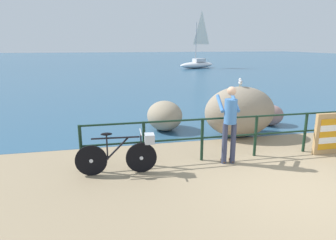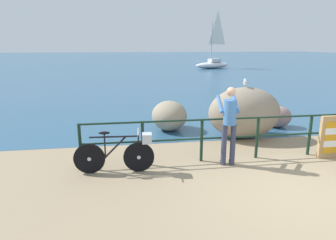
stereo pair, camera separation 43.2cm
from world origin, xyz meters
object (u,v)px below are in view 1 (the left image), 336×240
object	(u,v)px
folded_deckchair_stack	(330,134)
breakwater_boulder_main	(240,112)
sailboat	(197,62)
breakwater_boulder_right	(270,115)
bicycle	(124,153)
seagull	(240,82)
breakwater_boulder_left	(165,116)
person_at_railing	(230,121)

from	to	relation	value
folded_deckchair_stack	breakwater_boulder_main	xyz separation A→B (m)	(-1.54, 1.85, 0.22)
sailboat	breakwater_boulder_right	bearing A→B (deg)	57.41
bicycle	sailboat	world-z (taller)	sailboat
breakwater_boulder_right	seagull	xyz separation A→B (m)	(-1.58, -0.85, 1.27)
sailboat	breakwater_boulder_left	bearing A→B (deg)	49.15
seagull	sailboat	bearing A→B (deg)	4.92
folded_deckchair_stack	sailboat	xyz separation A→B (m)	(4.93, 26.18, 0.19)
bicycle	seagull	world-z (taller)	seagull
folded_deckchair_stack	breakwater_boulder_left	size ratio (longest dim) A/B	0.81
seagull	sailboat	size ratio (longest dim) A/B	0.06
person_at_railing	breakwater_boulder_right	bearing A→B (deg)	-37.88
person_at_railing	breakwater_boulder_right	size ratio (longest dim) A/B	1.97
breakwater_boulder_left	sailboat	xyz separation A→B (m)	(8.51, 23.24, 0.24)
breakwater_boulder_right	seagull	world-z (taller)	seagull
folded_deckchair_stack	breakwater_boulder_main	distance (m)	2.42
folded_deckchair_stack	breakwater_boulder_left	world-z (taller)	folded_deckchair_stack
sailboat	breakwater_boulder_main	bearing A→B (deg)	54.36
person_at_railing	breakwater_boulder_left	size ratio (longest dim) A/B	1.38
breakwater_boulder_main	breakwater_boulder_left	bearing A→B (deg)	151.76
breakwater_boulder_main	seagull	bearing A→B (deg)	131.27
breakwater_boulder_main	sailboat	distance (m)	25.18
folded_deckchair_stack	sailboat	size ratio (longest dim) A/B	0.17
folded_deckchair_stack	sailboat	distance (m)	26.64
breakwater_boulder_main	breakwater_boulder_left	xyz separation A→B (m)	(-2.03, 1.09, -0.27)
bicycle	breakwater_boulder_right	bearing A→B (deg)	32.47
bicycle	seagull	size ratio (longest dim) A/B	5.00
bicycle	breakwater_boulder_main	size ratio (longest dim) A/B	0.80
bicycle	breakwater_boulder_right	size ratio (longest dim) A/B	1.88
breakwater_boulder_left	sailboat	bearing A→B (deg)	69.89
breakwater_boulder_right	sailboat	world-z (taller)	sailboat
breakwater_boulder_left	seagull	distance (m)	2.55
person_at_railing	breakwater_boulder_right	xyz separation A→B (m)	(2.70, 2.75, -0.65)
breakwater_boulder_left	breakwater_boulder_right	xyz separation A→B (m)	(3.58, -0.22, -0.12)
bicycle	sailboat	distance (m)	28.13
bicycle	seagull	distance (m)	4.20
person_at_railing	breakwater_boulder_left	xyz separation A→B (m)	(-0.88, 2.97, -0.53)
person_at_railing	folded_deckchair_stack	world-z (taller)	person_at_railing
bicycle	sailboat	size ratio (longest dim) A/B	0.28
person_at_railing	folded_deckchair_stack	size ratio (longest dim) A/B	1.71
person_at_railing	breakwater_boulder_main	distance (m)	2.22
person_at_railing	breakwater_boulder_main	size ratio (longest dim) A/B	0.84
breakwater_boulder_main	sailboat	bearing A→B (deg)	75.10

